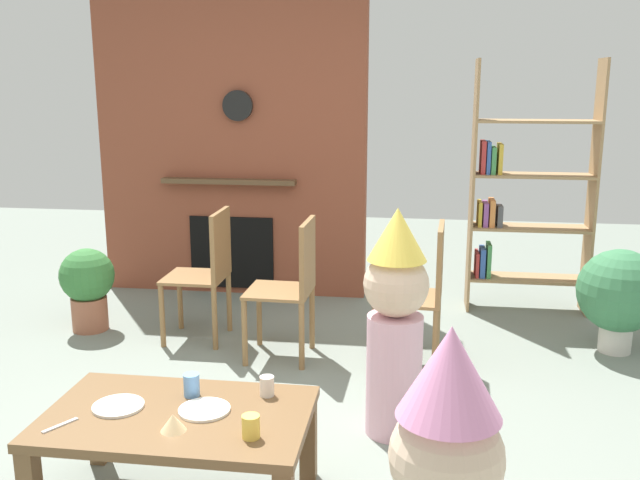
{
  "coord_description": "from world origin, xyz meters",
  "views": [
    {
      "loc": [
        0.62,
        -2.95,
        1.73
      ],
      "look_at": [
        0.15,
        0.4,
        0.96
      ],
      "focal_mm": 39.05,
      "sensor_mm": 36.0,
      "label": 1
    }
  ],
  "objects_px": {
    "coffee_table": "(178,427)",
    "paper_cup_near_left": "(192,385)",
    "bookshelf": "(520,198)",
    "child_in_pink": "(395,317)",
    "birthday_cake_slice": "(173,422)",
    "dining_chair_left": "(208,267)",
    "potted_plant_short": "(88,284)",
    "paper_plate_front": "(118,406)",
    "paper_cup_center": "(251,427)",
    "dining_chair_right": "(424,287)",
    "paper_plate_rear": "(204,410)",
    "dining_chair_middle": "(293,281)",
    "paper_cup_near_right": "(267,386)",
    "potted_plant_tall": "(620,293)"
  },
  "relations": [
    {
      "from": "dining_chair_right",
      "to": "paper_cup_center",
      "type": "bearing_deg",
      "value": 73.41
    },
    {
      "from": "dining_chair_middle",
      "to": "paper_cup_center",
      "type": "bearing_deg",
      "value": 96.71
    },
    {
      "from": "paper_cup_center",
      "to": "paper_plate_front",
      "type": "height_order",
      "value": "paper_cup_center"
    },
    {
      "from": "paper_cup_near_right",
      "to": "paper_plate_rear",
      "type": "xyz_separation_m",
      "value": [
        -0.22,
        -0.18,
        -0.04
      ]
    },
    {
      "from": "paper_cup_near_right",
      "to": "dining_chair_middle",
      "type": "distance_m",
      "value": 1.45
    },
    {
      "from": "coffee_table",
      "to": "birthday_cake_slice",
      "type": "height_order",
      "value": "birthday_cake_slice"
    },
    {
      "from": "paper_plate_rear",
      "to": "potted_plant_short",
      "type": "height_order",
      "value": "potted_plant_short"
    },
    {
      "from": "paper_cup_center",
      "to": "birthday_cake_slice",
      "type": "xyz_separation_m",
      "value": [
        -0.31,
        0.01,
        -0.01
      ]
    },
    {
      "from": "dining_chair_left",
      "to": "potted_plant_tall",
      "type": "distance_m",
      "value": 2.71
    },
    {
      "from": "bookshelf",
      "to": "dining_chair_middle",
      "type": "height_order",
      "value": "bookshelf"
    },
    {
      "from": "dining_chair_middle",
      "to": "potted_plant_tall",
      "type": "relative_size",
      "value": 1.31
    },
    {
      "from": "paper_cup_center",
      "to": "potted_plant_tall",
      "type": "relative_size",
      "value": 0.13
    },
    {
      "from": "potted_plant_tall",
      "to": "coffee_table",
      "type": "bearing_deg",
      "value": -137.67
    },
    {
      "from": "dining_chair_left",
      "to": "potted_plant_short",
      "type": "distance_m",
      "value": 0.92
    },
    {
      "from": "dining_chair_left",
      "to": "potted_plant_short",
      "type": "height_order",
      "value": "dining_chair_left"
    },
    {
      "from": "bookshelf",
      "to": "potted_plant_tall",
      "type": "height_order",
      "value": "bookshelf"
    },
    {
      "from": "dining_chair_left",
      "to": "dining_chair_middle",
      "type": "relative_size",
      "value": 1.0
    },
    {
      "from": "dining_chair_right",
      "to": "coffee_table",
      "type": "bearing_deg",
      "value": 62.02
    },
    {
      "from": "child_in_pink",
      "to": "paper_plate_rear",
      "type": "bearing_deg",
      "value": 2.62
    },
    {
      "from": "paper_cup_near_right",
      "to": "child_in_pink",
      "type": "relative_size",
      "value": 0.07
    },
    {
      "from": "paper_cup_near_right",
      "to": "birthday_cake_slice",
      "type": "bearing_deg",
      "value": -129.56
    },
    {
      "from": "coffee_table",
      "to": "dining_chair_right",
      "type": "bearing_deg",
      "value": 58.68
    },
    {
      "from": "dining_chair_right",
      "to": "paper_plate_rear",
      "type": "bearing_deg",
      "value": 64.35
    },
    {
      "from": "dining_chair_middle",
      "to": "dining_chair_right",
      "type": "xyz_separation_m",
      "value": [
        0.81,
        -0.02,
        0.0
      ]
    },
    {
      "from": "paper_plate_front",
      "to": "dining_chair_left",
      "type": "height_order",
      "value": "dining_chair_left"
    },
    {
      "from": "paper_cup_near_left",
      "to": "coffee_table",
      "type": "bearing_deg",
      "value": -93.55
    },
    {
      "from": "paper_cup_near_right",
      "to": "paper_plate_rear",
      "type": "bearing_deg",
      "value": -141.33
    },
    {
      "from": "coffee_table",
      "to": "potted_plant_short",
      "type": "xyz_separation_m",
      "value": [
        -1.35,
        1.96,
        -0.02
      ]
    },
    {
      "from": "child_in_pink",
      "to": "potted_plant_tall",
      "type": "distance_m",
      "value": 1.92
    },
    {
      "from": "paper_cup_center",
      "to": "paper_plate_rear",
      "type": "xyz_separation_m",
      "value": [
        -0.24,
        0.18,
        -0.04
      ]
    },
    {
      "from": "paper_cup_near_left",
      "to": "dining_chair_right",
      "type": "relative_size",
      "value": 0.11
    },
    {
      "from": "coffee_table",
      "to": "paper_cup_near_left",
      "type": "relative_size",
      "value": 11.0
    },
    {
      "from": "paper_plate_front",
      "to": "child_in_pink",
      "type": "relative_size",
      "value": 0.18
    },
    {
      "from": "paper_plate_front",
      "to": "potted_plant_short",
      "type": "relative_size",
      "value": 0.35
    },
    {
      "from": "birthday_cake_slice",
      "to": "dining_chair_left",
      "type": "relative_size",
      "value": 0.11
    },
    {
      "from": "coffee_table",
      "to": "dining_chair_middle",
      "type": "distance_m",
      "value": 1.67
    },
    {
      "from": "paper_cup_near_right",
      "to": "potted_plant_short",
      "type": "xyz_separation_m",
      "value": [
        -1.68,
        1.75,
        -0.13
      ]
    },
    {
      "from": "dining_chair_left",
      "to": "potted_plant_tall",
      "type": "xyz_separation_m",
      "value": [
        2.7,
        0.16,
        -0.11
      ]
    },
    {
      "from": "child_in_pink",
      "to": "dining_chair_right",
      "type": "xyz_separation_m",
      "value": [
        0.14,
        0.87,
        -0.1
      ]
    },
    {
      "from": "paper_plate_rear",
      "to": "paper_plate_front",
      "type": "bearing_deg",
      "value": -177.11
    },
    {
      "from": "paper_cup_near_left",
      "to": "child_in_pink",
      "type": "relative_size",
      "value": 0.08
    },
    {
      "from": "bookshelf",
      "to": "potted_plant_short",
      "type": "bearing_deg",
      "value": -163.51
    },
    {
      "from": "paper_cup_near_left",
      "to": "paper_cup_center",
      "type": "height_order",
      "value": "paper_cup_near_left"
    },
    {
      "from": "bookshelf",
      "to": "potted_plant_short",
      "type": "relative_size",
      "value": 3.2
    },
    {
      "from": "bookshelf",
      "to": "paper_cup_near_left",
      "type": "bearing_deg",
      "value": -122.08
    },
    {
      "from": "paper_cup_center",
      "to": "bookshelf",
      "type": "bearing_deg",
      "value": 65.75
    },
    {
      "from": "dining_chair_middle",
      "to": "paper_cup_near_right",
      "type": "bearing_deg",
      "value": 97.32
    },
    {
      "from": "paper_cup_near_left",
      "to": "child_in_pink",
      "type": "xyz_separation_m",
      "value": [
        0.84,
        0.6,
        0.14
      ]
    },
    {
      "from": "coffee_table",
      "to": "birthday_cake_slice",
      "type": "relative_size",
      "value": 10.75
    },
    {
      "from": "bookshelf",
      "to": "child_in_pink",
      "type": "bearing_deg",
      "value": -112.15
    }
  ]
}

